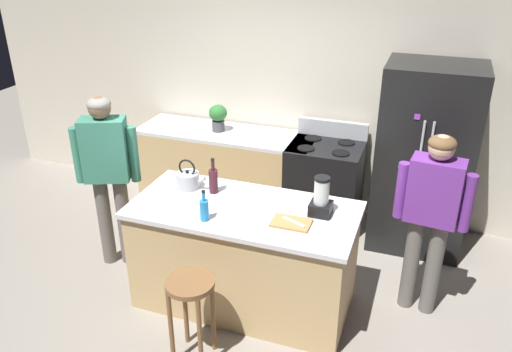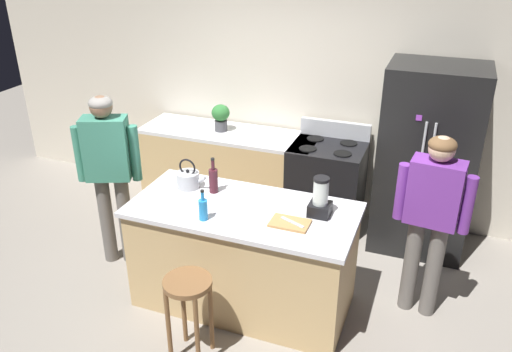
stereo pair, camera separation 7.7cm
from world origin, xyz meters
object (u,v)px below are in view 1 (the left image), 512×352
(stove_range, at_px, (324,185))
(bottle_soda, at_px, (204,209))
(bottle_wine, at_px, (213,180))
(refrigerator, at_px, (424,159))
(bar_stool, at_px, (191,299))
(potted_plant, at_px, (218,116))
(tea_kettle, at_px, (188,180))
(person_by_island_left, at_px, (107,167))
(person_by_sink_right, at_px, (431,209))
(kitchen_island, at_px, (244,256))
(cutting_board, at_px, (291,223))
(chef_knife, at_px, (294,222))
(blender_appliance, at_px, (321,199))

(stove_range, bearing_deg, bottle_soda, -107.19)
(stove_range, bearing_deg, bottle_wine, -116.63)
(refrigerator, bearing_deg, stove_range, 178.56)
(refrigerator, relative_size, bar_stool, 2.67)
(potted_plant, distance_m, tea_kettle, 1.41)
(stove_range, relative_size, person_by_island_left, 0.67)
(person_by_island_left, distance_m, person_by_sink_right, 2.84)
(kitchen_island, height_order, tea_kettle, tea_kettle)
(person_by_island_left, xyz_separation_m, bottle_wine, (1.05, 0.01, 0.03))
(stove_range, distance_m, bottle_soda, 1.97)
(bottle_soda, height_order, cutting_board, bottle_soda)
(stove_range, relative_size, tea_kettle, 4.06)
(bar_stool, bearing_deg, chef_knife, 46.88)
(chef_knife, bearing_deg, person_by_island_left, -164.62)
(bottle_wine, xyz_separation_m, bottle_soda, (0.12, -0.45, -0.02))
(person_by_sink_right, relative_size, bottle_soda, 6.25)
(person_by_island_left, height_order, person_by_sink_right, person_by_island_left)
(person_by_island_left, relative_size, potted_plant, 5.60)
(bottle_soda, relative_size, cutting_board, 0.85)
(refrigerator, height_order, person_by_sink_right, refrigerator)
(kitchen_island, distance_m, bottle_wine, 0.69)
(tea_kettle, bearing_deg, person_by_sink_right, 7.06)
(refrigerator, relative_size, bottle_soda, 7.34)
(potted_plant, bearing_deg, tea_kettle, -77.39)
(bottle_wine, relative_size, tea_kettle, 1.15)
(bottle_soda, bearing_deg, bar_stool, -79.88)
(bottle_soda, bearing_deg, bottle_wine, 105.12)
(tea_kettle, bearing_deg, chef_knife, -15.62)
(blender_appliance, bearing_deg, tea_kettle, 176.88)
(person_by_island_left, bearing_deg, potted_plant, 70.15)
(bar_stool, bearing_deg, person_by_sink_right, 36.65)
(refrigerator, xyz_separation_m, bottle_wine, (-1.66, -1.33, 0.12))
(blender_appliance, height_order, chef_knife, blender_appliance)
(stove_range, height_order, person_by_sink_right, person_by_sink_right)
(kitchen_island, relative_size, tea_kettle, 6.72)
(person_by_sink_right, xyz_separation_m, chef_knife, (-0.98, -0.54, -0.01))
(kitchen_island, bearing_deg, tea_kettle, 163.26)
(person_by_island_left, xyz_separation_m, tea_kettle, (0.81, 0.01, -0.00))
(bottle_soda, bearing_deg, kitchen_island, 52.37)
(person_by_sink_right, distance_m, blender_appliance, 0.89)
(person_by_sink_right, xyz_separation_m, potted_plant, (-2.32, 1.12, 0.14))
(tea_kettle, relative_size, chef_knife, 1.25)
(blender_appliance, xyz_separation_m, tea_kettle, (-1.19, 0.06, -0.06))
(stove_range, bearing_deg, kitchen_island, -102.66)
(refrigerator, bearing_deg, bar_stool, -122.98)
(bar_stool, relative_size, potted_plant, 2.34)
(person_by_island_left, relative_size, tea_kettle, 6.10)
(stove_range, relative_size, bar_stool, 1.59)
(kitchen_island, relative_size, blender_appliance, 5.73)
(potted_plant, height_order, chef_knife, potted_plant)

